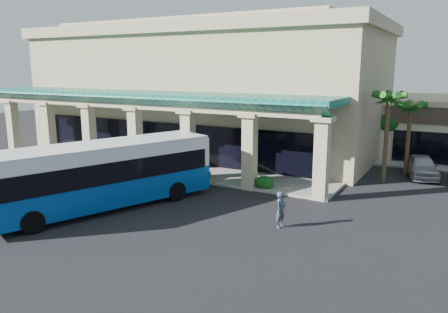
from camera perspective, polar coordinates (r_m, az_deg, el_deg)
The scene contains 10 objects.
ground at distance 23.71m, azimuth -5.54°, elevation -6.77°, with size 110.00×110.00×0.00m, color black.
main_building at distance 40.33m, azimuth -2.13°, elevation 9.06°, with size 30.80×14.80×11.35m, color tan, non-canonical shape.
arcade at distance 33.09m, azimuth -10.38°, elevation 3.41°, with size 30.00×6.20×5.70m, color #0F5E50, non-canonical shape.
palm_0 at distance 30.07m, azimuth 20.48°, elevation 2.93°, with size 2.40×2.40×6.60m, color #1B5015, non-canonical shape.
palm_1 at distance 32.95m, azimuth 22.96°, elevation 2.73°, with size 2.40×2.40×5.80m, color #1B5015, non-canonical shape.
palm_2 at distance 43.51m, azimuth -25.64°, elevation 4.71°, with size 2.40×2.40×6.20m, color #1B5015, non-canonical shape.
broadleaf_tree at distance 38.18m, azimuth 20.78°, elevation 3.24°, with size 2.60×2.60×4.81m, color #0F4213, non-canonical shape.
transit_bus at distance 24.04m, azimuth -15.42°, elevation -2.50°, with size 2.95×12.66×3.54m, color #074698, non-canonical shape.
pedestrian at distance 20.86m, azimuth 7.42°, elevation -6.90°, with size 0.63×0.41×1.73m, color #374152.
car_silver at distance 32.89m, azimuth 24.38°, elevation -1.17°, with size 1.83×4.55×1.55m, color #A4A3AD.
Camera 1 is at (12.88, -18.46, 7.44)m, focal length 35.00 mm.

